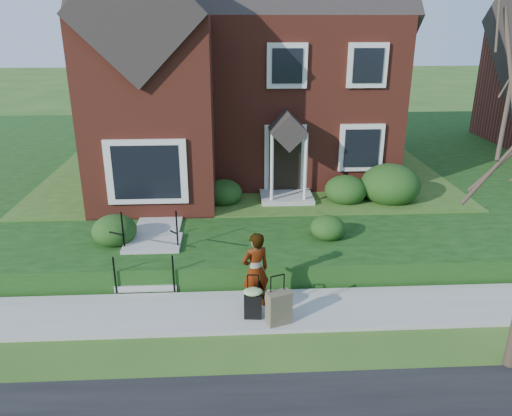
{
  "coord_description": "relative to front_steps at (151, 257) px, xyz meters",
  "views": [
    {
      "loc": [
        -0.53,
        -9.17,
        5.86
      ],
      "look_at": [
        0.07,
        2.0,
        1.64
      ],
      "focal_mm": 35.0,
      "sensor_mm": 36.0,
      "label": 1
    }
  ],
  "objects": [
    {
      "name": "main_house",
      "position": [
        2.29,
        7.76,
        4.79
      ],
      "size": [
        10.4,
        10.2,
        9.4
      ],
      "color": "maroon",
      "rests_on": "terrace"
    },
    {
      "name": "suitcase_olive",
      "position": [
        2.89,
        -2.37,
        -0.04
      ],
      "size": [
        0.55,
        0.42,
        1.06
      ],
      "rotation": [
        0.0,
        0.0,
        0.34
      ],
      "color": "brown",
      "rests_on": "sidewalk"
    },
    {
      "name": "terrace",
      "position": [
        6.5,
        9.06,
        -0.17
      ],
      "size": [
        44.0,
        20.0,
        0.6
      ],
      "primitive_type": "cube",
      "color": "#15350E",
      "rests_on": "ground"
    },
    {
      "name": "walkway",
      "position": [
        0.0,
        3.16,
        0.16
      ],
      "size": [
        1.2,
        6.0,
        0.06
      ],
      "primitive_type": "cube",
      "color": "#9E9B93",
      "rests_on": "terrace"
    },
    {
      "name": "front_steps",
      "position": [
        0.0,
        0.0,
        0.0
      ],
      "size": [
        1.4,
        2.02,
        1.5
      ],
      "color": "#9E9B93",
      "rests_on": "ground"
    },
    {
      "name": "foundation_shrubs",
      "position": [
        4.1,
        2.94,
        0.64
      ],
      "size": [
        10.03,
        4.17,
        1.28
      ],
      "color": "black",
      "rests_on": "terrace"
    },
    {
      "name": "suitcase_black",
      "position": [
        2.38,
        -2.14,
        -0.02
      ],
      "size": [
        0.43,
        0.36,
        0.97
      ],
      "rotation": [
        0.0,
        0.0,
        -0.09
      ],
      "color": "black",
      "rests_on": "sidewalk"
    },
    {
      "name": "ground",
      "position": [
        2.5,
        -1.84,
        -0.47
      ],
      "size": [
        120.0,
        120.0,
        0.0
      ],
      "primitive_type": "plane",
      "color": "#2D5119",
      "rests_on": "ground"
    },
    {
      "name": "sidewalk",
      "position": [
        2.5,
        -1.84,
        -0.43
      ],
      "size": [
        60.0,
        1.6,
        0.08
      ],
      "primitive_type": "cube",
      "color": "#9E9B93",
      "rests_on": "ground"
    },
    {
      "name": "woman",
      "position": [
        2.46,
        -1.71,
        0.46
      ],
      "size": [
        0.74,
        0.63,
        1.72
      ],
      "primitive_type": "imported",
      "rotation": [
        0.0,
        0.0,
        3.56
      ],
      "color": "#999999",
      "rests_on": "sidewalk"
    }
  ]
}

